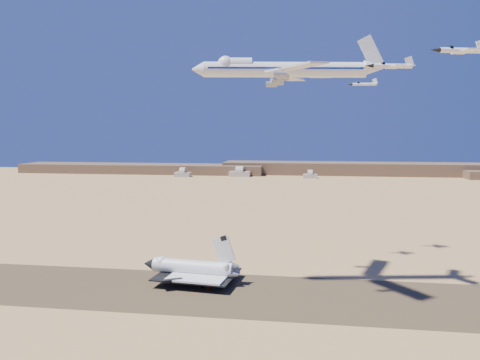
# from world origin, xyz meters

# --- Properties ---
(ground) EXTENTS (1200.00, 1200.00, 0.00)m
(ground) POSITION_xyz_m (0.00, 0.00, 0.00)
(ground) COLOR tan
(ground) RESTS_ON ground
(runway) EXTENTS (600.00, 50.00, 0.06)m
(runway) POSITION_xyz_m (0.00, 0.00, 0.03)
(runway) COLOR brown
(runway) RESTS_ON ground
(ridgeline) EXTENTS (960.00, 90.00, 18.00)m
(ridgeline) POSITION_xyz_m (65.32, 527.31, 7.63)
(ridgeline) COLOR brown
(ridgeline) RESTS_ON ground
(hangars) EXTENTS (200.50, 29.50, 30.00)m
(hangars) POSITION_xyz_m (-64.00, 478.43, 4.83)
(hangars) COLOR #A9A295
(hangars) RESTS_ON ground
(shuttle) EXTENTS (42.88, 29.19, 21.06)m
(shuttle) POSITION_xyz_m (-10.06, 11.62, 5.66)
(shuttle) COLOR white
(shuttle) RESTS_ON runway
(carrier_747) EXTENTS (75.88, 57.76, 18.83)m
(carrier_747) POSITION_xyz_m (26.19, 11.01, 87.72)
(carrier_747) COLOR white
(crew_a) EXTENTS (0.42, 0.61, 1.63)m
(crew_a) POSITION_xyz_m (-0.85, 6.87, 0.87)
(crew_a) COLOR red
(crew_a) RESTS_ON runway
(crew_b) EXTENTS (0.90, 1.08, 1.92)m
(crew_b) POSITION_xyz_m (-3.85, 5.52, 1.02)
(crew_b) COLOR red
(crew_b) RESTS_ON runway
(crew_c) EXTENTS (1.00, 1.24, 1.88)m
(crew_c) POSITION_xyz_m (-0.87, 1.78, 1.00)
(crew_c) COLOR red
(crew_c) RESTS_ON runway
(chase_jet_a) EXTENTS (14.40, 8.27, 3.65)m
(chase_jet_a) POSITION_xyz_m (61.55, -33.02, 82.39)
(chase_jet_a) COLOR white
(chase_jet_b) EXTENTS (14.16, 8.18, 3.60)m
(chase_jet_b) POSITION_xyz_m (74.97, -51.20, 83.40)
(chase_jet_b) COLOR white
(chase_jet_e) EXTENTS (13.86, 7.62, 3.46)m
(chase_jet_e) POSITION_xyz_m (43.09, 55.60, 89.93)
(chase_jet_e) COLOR white
(chase_jet_f) EXTENTS (15.26, 8.14, 3.80)m
(chase_jet_f) POSITION_xyz_m (65.49, 74.01, 87.83)
(chase_jet_f) COLOR white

